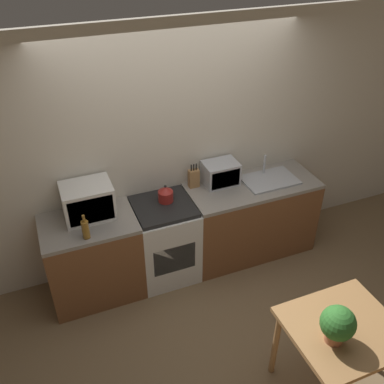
# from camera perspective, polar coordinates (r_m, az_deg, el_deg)

# --- Properties ---
(ground_plane) EXTENTS (16.00, 16.00, 0.00)m
(ground_plane) POSITION_cam_1_polar(r_m,az_deg,el_deg) (4.42, 3.26, -15.99)
(ground_plane) COLOR brown
(wall_back) EXTENTS (10.00, 0.06, 2.60)m
(wall_back) POSITION_cam_1_polar(r_m,az_deg,el_deg) (4.40, -2.25, 5.65)
(wall_back) COLOR beige
(wall_back) RESTS_ON ground_plane
(counter_left_run) EXTENTS (0.90, 0.62, 0.90)m
(counter_left_run) POSITION_cam_1_polar(r_m,az_deg,el_deg) (4.43, -13.01, -8.56)
(counter_left_run) COLOR brown
(counter_left_run) RESTS_ON ground_plane
(counter_right_run) EXTENTS (1.42, 0.62, 0.90)m
(counter_right_run) POSITION_cam_1_polar(r_m,az_deg,el_deg) (4.87, 7.73, -3.42)
(counter_right_run) COLOR brown
(counter_right_run) RESTS_ON ground_plane
(stove_range) EXTENTS (0.61, 0.62, 0.90)m
(stove_range) POSITION_cam_1_polar(r_m,az_deg,el_deg) (4.54, -3.64, -6.39)
(stove_range) COLOR silver
(stove_range) RESTS_ON ground_plane
(kettle) EXTENTS (0.15, 0.15, 0.19)m
(kettle) POSITION_cam_1_polar(r_m,az_deg,el_deg) (4.28, -3.54, -0.28)
(kettle) COLOR maroon
(kettle) RESTS_ON stove_range
(microwave) EXTENTS (0.47, 0.36, 0.33)m
(microwave) POSITION_cam_1_polar(r_m,az_deg,el_deg) (4.14, -13.72, -1.16)
(microwave) COLOR silver
(microwave) RESTS_ON counter_left_run
(bottle) EXTENTS (0.07, 0.07, 0.25)m
(bottle) POSITION_cam_1_polar(r_m,az_deg,el_deg) (3.92, -14.01, -4.82)
(bottle) COLOR olive
(bottle) RESTS_ON counter_left_run
(knife_block) EXTENTS (0.11, 0.07, 0.27)m
(knife_block) POSITION_cam_1_polar(r_m,az_deg,el_deg) (4.48, 0.23, 1.86)
(knife_block) COLOR #9E7042
(knife_block) RESTS_ON counter_right_run
(toaster_oven) EXTENTS (0.36, 0.27, 0.25)m
(toaster_oven) POSITION_cam_1_polar(r_m,az_deg,el_deg) (4.53, 3.83, 2.50)
(toaster_oven) COLOR #ADAFB5
(toaster_oven) RESTS_ON counter_right_run
(sink_basin) EXTENTS (0.58, 0.39, 0.24)m
(sink_basin) POSITION_cam_1_polar(r_m,az_deg,el_deg) (4.71, 10.28, 1.69)
(sink_basin) COLOR #ADAFB5
(sink_basin) RESTS_ON counter_right_run
(dining_table) EXTENTS (0.82, 0.74, 0.77)m
(dining_table) POSITION_cam_1_polar(r_m,az_deg,el_deg) (3.60, 19.31, -17.73)
(dining_table) COLOR #9E7042
(dining_table) RESTS_ON ground_plane
(potted_plant) EXTENTS (0.25, 0.25, 0.31)m
(potted_plant) POSITION_cam_1_polar(r_m,az_deg,el_deg) (3.29, 18.86, -16.33)
(potted_plant) COLOR #9E5B3D
(potted_plant) RESTS_ON dining_table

